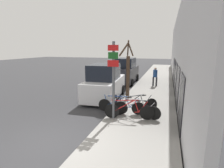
{
  "coord_description": "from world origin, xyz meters",
  "views": [
    {
      "loc": [
        3.64,
        -4.65,
        3.34
      ],
      "look_at": [
        0.66,
        4.67,
        1.3
      ],
      "focal_mm": 28.0,
      "sensor_mm": 36.0,
      "label": 1
    }
  ],
  "objects": [
    {
      "name": "sidewalk_curb",
      "position": [
        2.6,
        14.0,
        0.07
      ],
      "size": [
        3.2,
        32.0,
        0.15
      ],
      "color": "gray",
      "rests_on": "ground"
    },
    {
      "name": "signpost",
      "position": [
        1.4,
        2.58,
        2.02
      ],
      "size": [
        0.51,
        0.14,
        3.45
      ],
      "color": "#595B60",
      "rests_on": "sidewalk_curb"
    },
    {
      "name": "bicycle_0",
      "position": [
        2.12,
        2.7,
        0.54
      ],
      "size": [
        2.22,
        0.55,
        0.92
      ],
      "rotation": [
        0.0,
        0.0,
        1.75
      ],
      "color": "black",
      "rests_on": "sidewalk_curb"
    },
    {
      "name": "bicycle_1",
      "position": [
        2.41,
        3.09,
        0.52
      ],
      "size": [
        2.19,
        0.56,
        0.87
      ],
      "rotation": [
        0.0,
        0.0,
        1.39
      ],
      "color": "black",
      "rests_on": "sidewalk_curb"
    },
    {
      "name": "street_tree",
      "position": [
        1.3,
        5.82,
        1.87
      ],
      "size": [
        1.1,
        1.42,
        3.64
      ],
      "color": "#4C3828",
      "rests_on": "sidewalk_curb"
    },
    {
      "name": "pedestrian_near",
      "position": [
        2.69,
        10.27,
        1.06
      ],
      "size": [
        0.41,
        0.35,
        1.57
      ],
      "rotation": [
        0.0,
        0.0,
        0.24
      ],
      "color": "#333338",
      "rests_on": "sidewalk_curb"
    },
    {
      "name": "parked_car_0",
      "position": [
        -0.23,
        5.93,
        1.04
      ],
      "size": [
        2.3,
        4.47,
        2.3
      ],
      "rotation": [
        0.0,
        0.0,
        0.06
      ],
      "color": "silver",
      "rests_on": "ground"
    },
    {
      "name": "building_facade",
      "position": [
        4.35,
        13.91,
        3.22
      ],
      "size": [
        0.23,
        32.0,
        6.5
      ],
      "color": "#BCBCC1",
      "rests_on": "ground"
    },
    {
      "name": "bicycle_2",
      "position": [
        1.57,
        3.31,
        0.53
      ],
      "size": [
        2.36,
        0.44,
        0.89
      ],
      "rotation": [
        0.0,
        0.0,
        1.58
      ],
      "color": "black",
      "rests_on": "sidewalk_curb"
    },
    {
      "name": "parked_car_1",
      "position": [
        -0.19,
        11.6,
        1.09
      ],
      "size": [
        2.07,
        4.49,
        2.39
      ],
      "rotation": [
        0.0,
        0.0,
        -0.0
      ],
      "color": "black",
      "rests_on": "ground"
    },
    {
      "name": "ground_plane",
      "position": [
        0.0,
        11.2,
        0.0
      ],
      "size": [
        80.0,
        80.0,
        0.0
      ],
      "primitive_type": "plane",
      "color": "#333335"
    },
    {
      "name": "bicycle_3",
      "position": [
        2.26,
        3.52,
        0.55
      ],
      "size": [
        1.97,
        1.38,
        0.93
      ],
      "rotation": [
        0.0,
        0.0,
        2.18
      ],
      "color": "black",
      "rests_on": "sidewalk_curb"
    }
  ]
}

